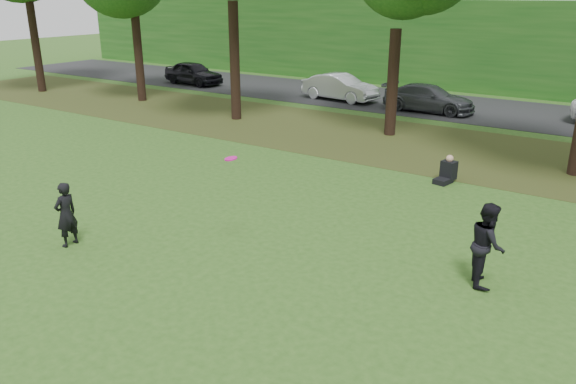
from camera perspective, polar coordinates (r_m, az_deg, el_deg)
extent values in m
plane|color=#2A5019|center=(10.44, -6.33, -11.84)|extent=(120.00, 120.00, 0.00)
cube|color=#433A18|center=(21.28, 16.67, 4.06)|extent=(60.00, 7.00, 0.01)
cube|color=black|center=(28.85, 21.60, 7.48)|extent=(70.00, 7.00, 0.02)
cube|color=#1B5217|center=(34.36, 24.47, 13.09)|extent=(70.00, 3.00, 5.00)
imported|color=black|center=(13.47, -21.62, -2.13)|extent=(0.38, 0.56, 1.50)
imported|color=black|center=(11.53, 19.58, -5.02)|extent=(0.90, 1.00, 1.68)
imported|color=black|center=(35.85, -9.60, 11.85)|extent=(4.19, 2.02, 1.38)
imported|color=#B2B3BA|center=(30.14, 5.30, 10.57)|extent=(4.27, 1.89, 1.36)
imported|color=#3D3F44|center=(27.91, 14.11, 9.23)|extent=(4.36, 1.80, 1.26)
cylinder|color=#DA1294|center=(11.76, -5.83, 3.40)|extent=(0.36, 0.36, 0.07)
cube|color=black|center=(17.48, 15.46, 1.10)|extent=(0.50, 0.63, 0.16)
cube|color=black|center=(17.63, 16.01, 2.17)|extent=(0.48, 0.42, 0.56)
sphere|color=tan|center=(17.53, 16.12, 3.29)|extent=(0.22, 0.22, 0.22)
cylinder|color=black|center=(35.57, -24.22, 13.26)|extent=(0.44, 0.44, 4.96)
cylinder|color=black|center=(30.76, -14.91, 12.90)|extent=(0.44, 0.44, 4.28)
cylinder|color=black|center=(25.31, -5.44, 13.04)|extent=(0.44, 0.44, 5.08)
cylinder|color=black|center=(22.70, 10.58, 10.80)|extent=(0.44, 0.44, 4.12)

